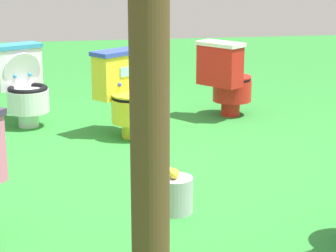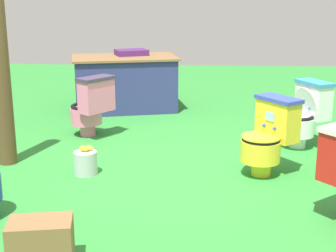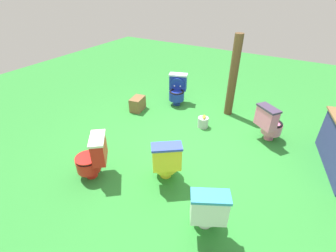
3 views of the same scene
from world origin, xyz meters
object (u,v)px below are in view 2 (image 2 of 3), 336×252
(toilet_yellow, at_px, (268,136))
(wooden_post, at_px, (1,75))
(lemon_bucket, at_px, (86,162))
(small_crate, at_px, (41,244))
(vendor_table, at_px, (125,83))
(toilet_white, at_px, (305,114))
(toilet_pink, at_px, (91,106))

(toilet_yellow, relative_size, wooden_post, 0.41)
(lemon_bucket, bearing_deg, small_crate, -87.24)
(vendor_table, bearing_deg, small_crate, -89.07)
(toilet_yellow, bearing_deg, toilet_white, -66.74)
(toilet_yellow, height_order, wooden_post, wooden_post)
(lemon_bucket, bearing_deg, wooden_post, 162.62)
(toilet_pink, bearing_deg, small_crate, -136.83)
(toilet_white, distance_m, lemon_bucket, 2.44)
(wooden_post, bearing_deg, small_crate, -64.05)
(toilet_pink, xyz_separation_m, wooden_post, (-0.65, -0.98, 0.51))
(toilet_yellow, bearing_deg, lemon_bucket, 57.42)
(toilet_yellow, xyz_separation_m, lemon_bucket, (-1.71, -0.11, -0.25))
(toilet_yellow, distance_m, toilet_white, 1.02)
(toilet_white, height_order, lemon_bucket, toilet_white)
(toilet_yellow, height_order, lemon_bucket, toilet_yellow)
(wooden_post, height_order, small_crate, wooden_post)
(toilet_white, height_order, wooden_post, wooden_post)
(toilet_yellow, xyz_separation_m, toilet_white, (0.51, 0.88, 0.00))
(toilet_white, bearing_deg, lemon_bucket, 86.72)
(toilet_yellow, height_order, toilet_pink, same)
(toilet_white, xyz_separation_m, small_crate, (-2.14, -2.63, -0.22))
(vendor_table, bearing_deg, toilet_yellow, -56.20)
(small_crate, distance_m, lemon_bucket, 1.64)
(small_crate, bearing_deg, toilet_yellow, 47.14)
(toilet_white, xyz_separation_m, vendor_table, (-2.21, 1.66, 0.02))
(lemon_bucket, bearing_deg, toilet_pink, 99.03)
(vendor_table, xyz_separation_m, small_crate, (0.07, -4.29, -0.24))
(toilet_yellow, bearing_deg, wooden_post, 50.21)
(small_crate, xyz_separation_m, lemon_bucket, (-0.08, 1.64, -0.04))
(wooden_post, relative_size, lemon_bucket, 6.43)
(toilet_pink, xyz_separation_m, small_crate, (0.28, -2.88, -0.22))
(vendor_table, height_order, wooden_post, wooden_post)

